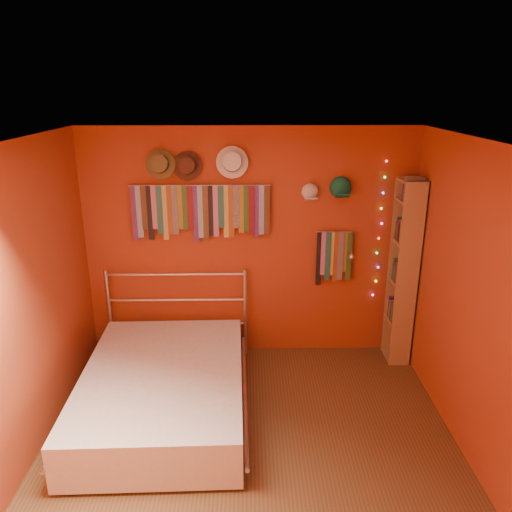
{
  "coord_description": "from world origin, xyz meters",
  "views": [
    {
      "loc": [
        -0.01,
        -3.35,
        2.87
      ],
      "look_at": [
        0.06,
        0.9,
        1.42
      ],
      "focal_mm": 35.0,
      "sensor_mm": 36.0,
      "label": 1
    }
  ],
  "objects_px": {
    "reading_lamp": "(351,256)",
    "bookshelf": "(407,272)",
    "bed": "(164,389)",
    "tie_rack": "(200,210)"
  },
  "relations": [
    {
      "from": "reading_lamp",
      "to": "bookshelf",
      "type": "distance_m",
      "value": 0.63
    },
    {
      "from": "reading_lamp",
      "to": "bed",
      "type": "bearing_deg",
      "value": -153.03
    },
    {
      "from": "reading_lamp",
      "to": "bed",
      "type": "distance_m",
      "value": 2.29
    },
    {
      "from": "reading_lamp",
      "to": "bed",
      "type": "height_order",
      "value": "reading_lamp"
    },
    {
      "from": "bookshelf",
      "to": "reading_lamp",
      "type": "bearing_deg",
      "value": 179.42
    },
    {
      "from": "tie_rack",
      "to": "reading_lamp",
      "type": "distance_m",
      "value": 1.64
    },
    {
      "from": "bookshelf",
      "to": "bed",
      "type": "xyz_separation_m",
      "value": [
        -2.45,
        -0.94,
        -0.78
      ]
    },
    {
      "from": "tie_rack",
      "to": "reading_lamp",
      "type": "xyz_separation_m",
      "value": [
        1.56,
        -0.15,
        -0.46
      ]
    },
    {
      "from": "reading_lamp",
      "to": "bed",
      "type": "relative_size",
      "value": 0.13
    },
    {
      "from": "tie_rack",
      "to": "bookshelf",
      "type": "distance_m",
      "value": 2.26
    }
  ]
}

